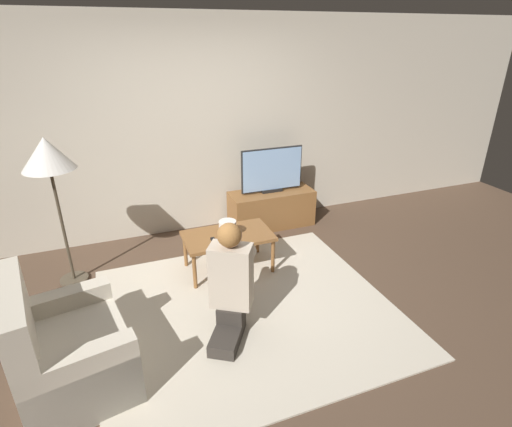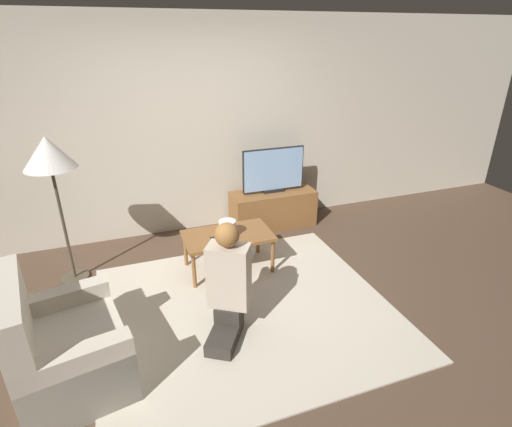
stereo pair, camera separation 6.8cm
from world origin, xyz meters
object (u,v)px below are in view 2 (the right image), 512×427
Objects in this scene: tv at (273,170)px; armchair at (65,350)px; floor_lamp at (49,158)px; table_lamp at (227,227)px; person_kneeling at (228,280)px; coffee_table at (228,238)px.

tv reaches higher than armchair.
floor_lamp is 1.53× the size of armchair.
armchair reaches higher than table_lamp.
tv reaches higher than table_lamp.
floor_lamp is 1.50× the size of person_kneeling.
coffee_table is 5.13× the size of table_lamp.
person_kneeling reaches higher than coffee_table.
armchair is at bearing 39.01° from person_kneeling.
coffee_table is 1.86m from floor_lamp.
floor_lamp reaches higher than coffee_table.
tv is at bearing 45.75° from table_lamp.
armchair reaches higher than coffee_table.
table_lamp is (-0.01, -0.03, 0.15)m from coffee_table.
tv is at bearing -89.95° from person_kneeling.
person_kneeling is at bearing -45.18° from floor_lamp.
coffee_table is 0.91× the size of person_kneeling.
tv is 0.54× the size of floor_lamp.
tv is 0.82× the size of armchair.
floor_lamp is at bearing -13.13° from person_kneeling.
armchair is at bearing -144.92° from table_lamp.
table_lamp is at bearing -14.51° from floor_lamp.
person_kneeling is (1.26, 0.15, 0.21)m from armchair.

